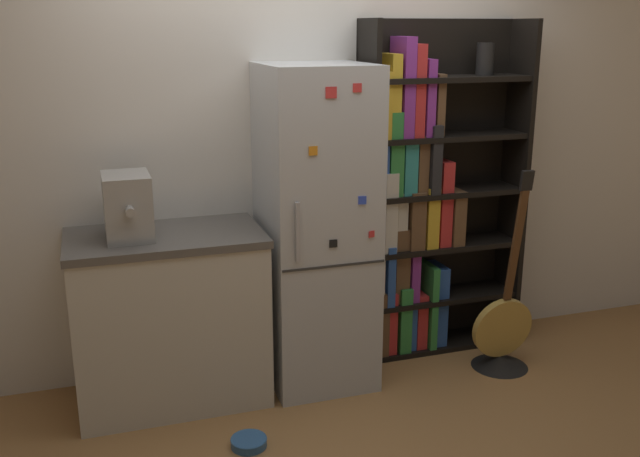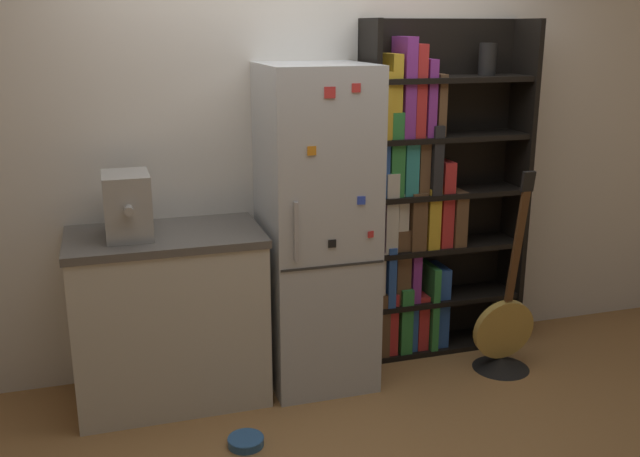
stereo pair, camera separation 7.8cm
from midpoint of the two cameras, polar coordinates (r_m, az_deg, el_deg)
The scene contains 8 objects.
ground_plane at distance 4.04m, azimuth -0.17°, elevation -12.58°, with size 16.00×16.00×0.00m, color #A87542.
wall_back at distance 4.05m, azimuth -2.29°, elevation 7.02°, with size 8.00×0.05×2.60m.
refrigerator at distance 3.84m, azimuth -0.90°, elevation -0.01°, with size 0.56×0.62×1.74m.
bookshelf at distance 4.24m, azimuth 7.52°, elevation 1.78°, with size 0.99×0.30×1.97m.
kitchen_counter at distance 3.84m, azimuth -12.51°, elevation -6.96°, with size 0.98×0.59×0.91m.
espresso_machine at distance 3.62m, azimuth -15.74°, elevation 1.72°, with size 0.22×0.36×0.32m.
guitar at distance 4.31m, azimuth 13.83°, elevation -8.63°, with size 0.37×0.33×1.19m.
pet_bowl at distance 3.55m, azimuth -6.37°, elevation -16.59°, with size 0.17×0.17×0.04m.
Camera 1 is at (-1.14, -3.36, 1.92)m, focal length 40.00 mm.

